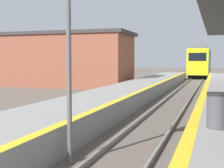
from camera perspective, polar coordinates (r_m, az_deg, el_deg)
The scene contains 4 objects.
train at distance 49.97m, azimuth 15.87°, elevation 3.87°, with size 2.75×18.21×4.27m.
signal_near at distance 7.65m, azimuth -8.02°, elevation 11.48°, with size 0.36×0.31×5.06m.
trash_bin at distance 8.07m, azimuth 18.66°, elevation -4.62°, with size 0.51×0.51×0.89m.
station_building at distance 30.52m, azimuth -8.46°, elevation 4.45°, with size 12.90×5.75×5.11m.
Camera 1 is at (2.16, -1.75, 2.57)m, focal length 50.00 mm.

